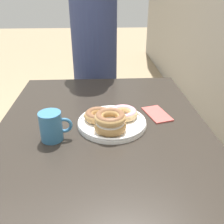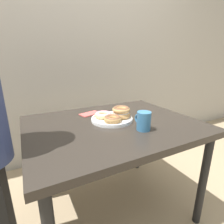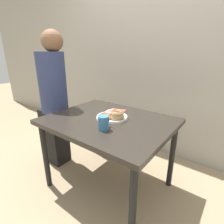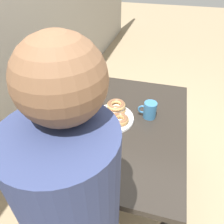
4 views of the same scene
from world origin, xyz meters
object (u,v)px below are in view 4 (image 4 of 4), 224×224
(donut_plate, at_px, (113,114))
(napkin, at_px, (78,122))
(dining_table, at_px, (117,130))
(coffee_mug, at_px, (149,110))

(donut_plate, relative_size, napkin, 1.67)
(dining_table, xyz_separation_m, napkin, (-0.07, 0.24, 0.08))
(donut_plate, relative_size, coffee_mug, 2.36)
(dining_table, height_order, donut_plate, donut_plate)
(donut_plate, distance_m, napkin, 0.23)
(coffee_mug, relative_size, napkin, 0.71)
(donut_plate, height_order, napkin, donut_plate)
(dining_table, distance_m, napkin, 0.26)
(dining_table, relative_size, coffee_mug, 9.19)
(dining_table, height_order, coffee_mug, coffee_mug)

